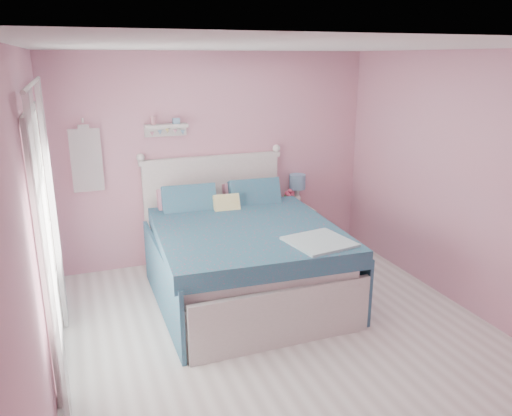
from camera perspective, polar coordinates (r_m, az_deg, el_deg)
floor at (r=4.81m, az=3.60°, el=-14.86°), size 4.50×4.50×0.00m
room_shell at (r=4.20m, az=3.99°, el=3.86°), size 4.50×4.50×4.50m
bed at (r=5.49m, az=-1.69°, el=-5.55°), size 1.93×2.37×1.35m
nightstand at (r=6.73m, az=4.56°, el=-2.47°), size 0.42×0.41×0.60m
table_lamp at (r=6.69m, az=4.75°, el=2.74°), size 0.21×0.21×0.43m
vase at (r=6.63m, az=3.88°, el=0.67°), size 0.17×0.17×0.16m
teacup at (r=6.49m, az=5.08°, el=-0.07°), size 0.12×0.12×0.08m
roses at (r=6.59m, az=3.90°, el=1.64°), size 0.14×0.11×0.12m
wall_shelf at (r=6.06m, az=-10.28°, el=9.09°), size 0.50×0.15×0.25m
hanging_dress at (r=6.00m, az=-18.80°, el=5.16°), size 0.34×0.03×0.72m
french_door at (r=4.37m, az=-22.84°, el=-3.90°), size 0.04×1.32×2.16m
curtain_near at (r=3.64m, az=-22.52°, el=-6.21°), size 0.04×0.40×2.32m
curtain_far at (r=5.05m, az=-22.22°, el=0.12°), size 0.04×0.40×2.32m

